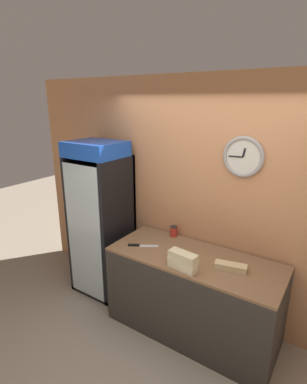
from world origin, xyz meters
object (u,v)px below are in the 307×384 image
object	(u,v)px
sandwich_stack_middle	(183,261)
chefs_knife	(139,245)
sandwich_stack_bottom	(183,266)
sandwich_stack_top	(183,255)
beverage_cooler	(103,212)
condiment_jar	(174,231)
sandwich_flat_left	(231,267)

from	to	relation	value
sandwich_stack_middle	chefs_knife	bearing A→B (deg)	166.71
sandwich_stack_bottom	chefs_knife	bearing A→B (deg)	166.71
sandwich_stack_top	chefs_knife	bearing A→B (deg)	166.71
sandwich_stack_bottom	chefs_knife	distance (m)	0.64
beverage_cooler	sandwich_stack_middle	distance (m)	1.41
chefs_knife	condiment_jar	world-z (taller)	condiment_jar
beverage_cooler	chefs_knife	world-z (taller)	beverage_cooler
sandwich_stack_top	condiment_jar	distance (m)	0.72
sandwich_stack_top	beverage_cooler	bearing A→B (deg)	164.52
chefs_knife	beverage_cooler	bearing A→B (deg)	162.69
sandwich_stack_bottom	sandwich_stack_middle	size ratio (longest dim) A/B	1.01
sandwich_stack_bottom	sandwich_stack_top	distance (m)	0.12
sandwich_flat_left	condiment_jar	world-z (taller)	condiment_jar
sandwich_stack_bottom	sandwich_flat_left	world-z (taller)	sandwich_flat_left
beverage_cooler	condiment_jar	size ratio (longest dim) A/B	15.42
sandwich_flat_left	condiment_jar	xyz separation A→B (m)	(-0.81, 0.32, 0.03)
sandwich_stack_middle	sandwich_flat_left	world-z (taller)	sandwich_stack_middle
beverage_cooler	sandwich_stack_bottom	distance (m)	1.41
beverage_cooler	sandwich_flat_left	bearing A→B (deg)	-4.22
sandwich_stack_bottom	condiment_jar	distance (m)	0.72
chefs_knife	condiment_jar	xyz separation A→B (m)	(0.19, 0.42, 0.05)
condiment_jar	sandwich_flat_left	bearing A→B (deg)	-21.77
sandwich_stack_bottom	chefs_knife	size ratio (longest dim) A/B	0.97
sandwich_stack_bottom	sandwich_flat_left	distance (m)	0.45
chefs_knife	sandwich_flat_left	bearing A→B (deg)	5.73
sandwich_stack_top	condiment_jar	size ratio (longest dim) A/B	2.27
sandwich_stack_bottom	sandwich_stack_top	world-z (taller)	sandwich_stack_top
sandwich_flat_left	sandwich_stack_top	bearing A→B (deg)	-146.86
beverage_cooler	sandwich_stack_bottom	xyz separation A→B (m)	(1.36, -0.38, -0.14)
sandwich_flat_left	sandwich_stack_middle	bearing A→B (deg)	-146.86
beverage_cooler	sandwich_stack_top	size ratio (longest dim) A/B	6.79
beverage_cooler	sandwich_stack_middle	xyz separation A→B (m)	(1.36, -0.38, -0.08)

